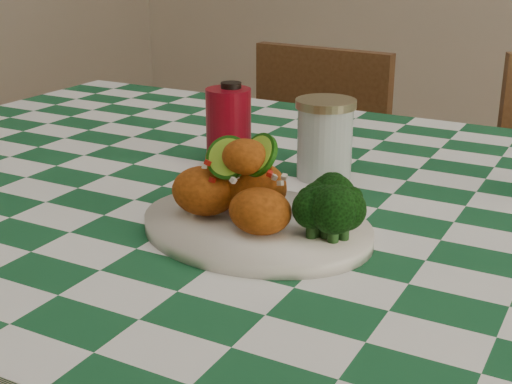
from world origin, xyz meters
The scene contains 7 objects.
plate centered at (0.00, -0.15, 0.80)m, with size 0.30×0.23×0.02m, color silver, non-canonical shape.
fried_chicken_pile centered at (-0.01, -0.15, 0.85)m, with size 0.16×0.12×0.10m, color #AD4C10, non-canonical shape.
broccoli_side centered at (0.10, -0.14, 0.84)m, with size 0.09×0.09×0.06m, color black, non-canonical shape.
red_tumbler centered at (-0.17, 0.07, 0.85)m, with size 0.07×0.07×0.12m, color maroon.
ketchup_bottle centered at (-0.17, 0.08, 0.85)m, with size 0.06×0.06×0.13m, color #6C1005, non-canonical shape.
mason_jar centered at (-0.01, 0.09, 0.85)m, with size 0.09×0.09×0.12m, color #B2BCBA, non-canonical shape.
wooden_chair_left centered at (-0.37, 0.70, 0.43)m, with size 0.39×0.41×0.85m, color #472814, non-canonical shape.
Camera 1 is at (0.38, -0.86, 1.13)m, focal length 50.00 mm.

